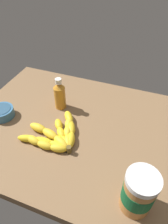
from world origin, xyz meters
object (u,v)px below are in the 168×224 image
Objects in this scene: banana_bunch at (57,135)px; honey_bottle at (60,95)px; small_bowl at (2,112)px; peanut_butter_jar at (138,192)px.

honey_bottle is at bearing -69.18° from banana_bunch.
honey_bottle reaches higher than small_bowl.
peanut_butter_jar is at bearing 155.14° from banana_bunch.
peanut_butter_jar is 66.42cm from small_bowl.
small_bowl is (63.35, -19.13, -5.67)cm from peanut_butter_jar.
honey_bottle is at bearing -145.48° from small_bowl.
peanut_butter_jar reaches higher than banana_bunch.
banana_bunch is 1.49× the size of honey_bottle.
banana_bunch is 20.38cm from honey_bottle.
peanut_butter_jar and honey_bottle have the same top height.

